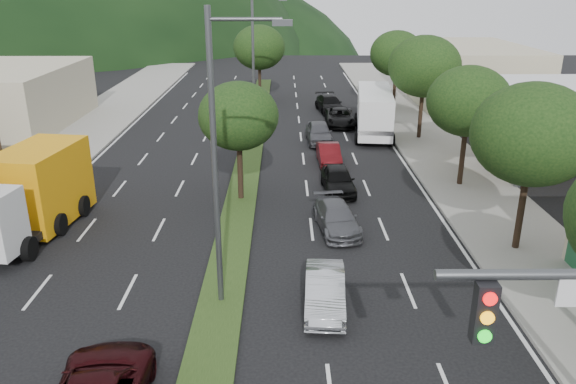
{
  "coord_description": "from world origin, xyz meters",
  "views": [
    {
      "loc": [
        2.22,
        -9.28,
        10.6
      ],
      "look_at": [
        2.41,
        13.16,
        2.22
      ],
      "focal_mm": 35.0,
      "sensor_mm": 36.0,
      "label": 1
    }
  ],
  "objects_px": {
    "tree_r_c": "(469,101)",
    "car_queue_b": "(337,218)",
    "streetlight_near": "(220,150)",
    "tree_r_e": "(397,54)",
    "car_queue_c": "(329,154)",
    "tree_med_near": "(238,116)",
    "motorhome": "(374,111)",
    "tree_r_d": "(424,66)",
    "tree_r_b": "(533,134)",
    "sedan_silver": "(325,291)",
    "car_queue_e": "(319,132)",
    "box_truck": "(32,195)",
    "car_queue_f": "(330,104)",
    "car_queue_d": "(340,117)",
    "tree_med_far": "(259,47)",
    "streetlight_mid": "(256,55)",
    "car_queue_a": "(338,180)"
  },
  "relations": [
    {
      "from": "tree_r_e",
      "to": "car_queue_c",
      "type": "height_order",
      "value": "tree_r_e"
    },
    {
      "from": "tree_r_c",
      "to": "car_queue_c",
      "type": "relative_size",
      "value": 1.73
    },
    {
      "from": "car_queue_b",
      "to": "motorhome",
      "type": "bearing_deg",
      "value": 68.77
    },
    {
      "from": "car_queue_a",
      "to": "car_queue_d",
      "type": "relative_size",
      "value": 0.85
    },
    {
      "from": "tree_med_near",
      "to": "streetlight_near",
      "type": "height_order",
      "value": "streetlight_near"
    },
    {
      "from": "tree_med_near",
      "to": "car_queue_b",
      "type": "relative_size",
      "value": 1.46
    },
    {
      "from": "tree_r_b",
      "to": "tree_r_c",
      "type": "height_order",
      "value": "tree_r_b"
    },
    {
      "from": "car_queue_b",
      "to": "motorhome",
      "type": "xyz_separation_m",
      "value": [
        4.3,
        17.34,
        1.13
      ]
    },
    {
      "from": "car_queue_a",
      "to": "car_queue_d",
      "type": "xyz_separation_m",
      "value": [
        1.52,
        15.0,
        -0.03
      ]
    },
    {
      "from": "streetlight_mid",
      "to": "tree_r_c",
      "type": "bearing_deg",
      "value": -47.78
    },
    {
      "from": "sedan_silver",
      "to": "car_queue_f",
      "type": "xyz_separation_m",
      "value": [
        2.63,
        31.52,
        0.06
      ]
    },
    {
      "from": "tree_med_far",
      "to": "car_queue_d",
      "type": "distance_m",
      "value": 12.67
    },
    {
      "from": "tree_med_near",
      "to": "car_queue_b",
      "type": "xyz_separation_m",
      "value": [
        4.63,
        -3.84,
        -3.83
      ]
    },
    {
      "from": "tree_r_c",
      "to": "car_queue_b",
      "type": "height_order",
      "value": "tree_r_c"
    },
    {
      "from": "box_truck",
      "to": "tree_r_c",
      "type": "bearing_deg",
      "value": -156.74
    },
    {
      "from": "car_queue_e",
      "to": "car_queue_c",
      "type": "bearing_deg",
      "value": -88.55
    },
    {
      "from": "streetlight_near",
      "to": "car_queue_b",
      "type": "distance_m",
      "value": 9.07
    },
    {
      "from": "tree_med_far",
      "to": "car_queue_e",
      "type": "bearing_deg",
      "value": -72.34
    },
    {
      "from": "motorhome",
      "to": "streetlight_near",
      "type": "bearing_deg",
      "value": -103.6
    },
    {
      "from": "streetlight_mid",
      "to": "tree_r_d",
      "type": "bearing_deg",
      "value": -14.27
    },
    {
      "from": "tree_r_e",
      "to": "sedan_silver",
      "type": "bearing_deg",
      "value": -104.48
    },
    {
      "from": "streetlight_near",
      "to": "car_queue_d",
      "type": "height_order",
      "value": "streetlight_near"
    },
    {
      "from": "streetlight_mid",
      "to": "car_queue_d",
      "type": "xyz_separation_m",
      "value": [
        6.47,
        1.16,
        -4.93
      ]
    },
    {
      "from": "car_queue_f",
      "to": "car_queue_d",
      "type": "bearing_deg",
      "value": -93.27
    },
    {
      "from": "tree_r_d",
      "to": "tree_med_far",
      "type": "xyz_separation_m",
      "value": [
        -12.0,
        14.0,
        -0.17
      ]
    },
    {
      "from": "sedan_silver",
      "to": "car_queue_e",
      "type": "height_order",
      "value": "car_queue_e"
    },
    {
      "from": "tree_r_d",
      "to": "car_queue_a",
      "type": "distance_m",
      "value": 13.59
    },
    {
      "from": "tree_med_far",
      "to": "car_queue_d",
      "type": "xyz_separation_m",
      "value": [
        6.68,
        -9.84,
        -4.35
      ]
    },
    {
      "from": "tree_r_c",
      "to": "tree_med_far",
      "type": "relative_size",
      "value": 0.93
    },
    {
      "from": "streetlight_near",
      "to": "box_truck",
      "type": "relative_size",
      "value": 1.29
    },
    {
      "from": "car_queue_d",
      "to": "motorhome",
      "type": "relative_size",
      "value": 0.54
    },
    {
      "from": "tree_r_c",
      "to": "streetlight_near",
      "type": "xyz_separation_m",
      "value": [
        -11.79,
        -12.0,
        0.84
      ]
    },
    {
      "from": "car_queue_b",
      "to": "box_truck",
      "type": "distance_m",
      "value": 13.68
    },
    {
      "from": "streetlight_near",
      "to": "motorhome",
      "type": "relative_size",
      "value": 1.15
    },
    {
      "from": "streetlight_near",
      "to": "car_queue_c",
      "type": "bearing_deg",
      "value": 73.32
    },
    {
      "from": "tree_r_b",
      "to": "box_truck",
      "type": "xyz_separation_m",
      "value": [
        -21.0,
        2.22,
        -3.3
      ]
    },
    {
      "from": "sedan_silver",
      "to": "motorhome",
      "type": "bearing_deg",
      "value": 80.9
    },
    {
      "from": "tree_r_d",
      "to": "tree_r_b",
      "type": "bearing_deg",
      "value": -90.0
    },
    {
      "from": "streetlight_near",
      "to": "motorhome",
      "type": "xyz_separation_m",
      "value": [
        8.72,
        23.49,
        -3.85
      ]
    },
    {
      "from": "tree_med_far",
      "to": "car_queue_c",
      "type": "xyz_separation_m",
      "value": [
        5.05,
        -19.84,
        -4.39
      ]
    },
    {
      "from": "car_queue_b",
      "to": "car_queue_c",
      "type": "relative_size",
      "value": 1.11
    },
    {
      "from": "streetlight_near",
      "to": "car_queue_b",
      "type": "height_order",
      "value": "streetlight_near"
    },
    {
      "from": "tree_r_d",
      "to": "streetlight_mid",
      "type": "bearing_deg",
      "value": 165.73
    },
    {
      "from": "streetlight_near",
      "to": "car_queue_e",
      "type": "relative_size",
      "value": 2.34
    },
    {
      "from": "tree_r_e",
      "to": "car_queue_a",
      "type": "height_order",
      "value": "tree_r_e"
    },
    {
      "from": "motorhome",
      "to": "tree_r_b",
      "type": "bearing_deg",
      "value": -74.27
    },
    {
      "from": "car_queue_c",
      "to": "motorhome",
      "type": "relative_size",
      "value": 0.43
    },
    {
      "from": "tree_r_b",
      "to": "car_queue_e",
      "type": "relative_size",
      "value": 1.63
    },
    {
      "from": "car_queue_a",
      "to": "streetlight_mid",
      "type": "bearing_deg",
      "value": 107.34
    },
    {
      "from": "tree_r_d",
      "to": "car_queue_e",
      "type": "distance_m",
      "value": 8.57
    }
  ]
}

